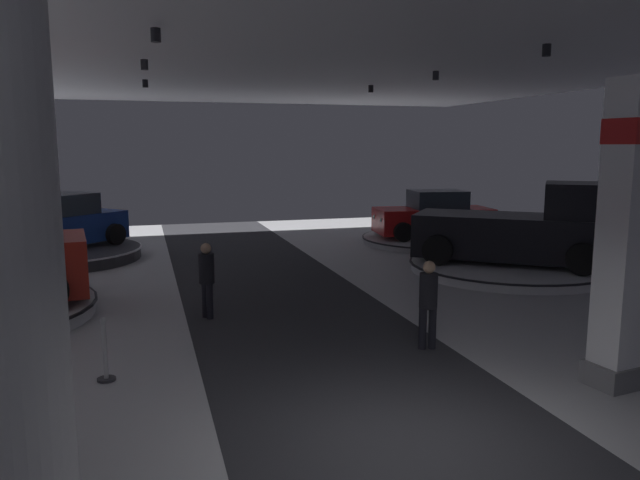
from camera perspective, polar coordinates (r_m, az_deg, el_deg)
ground at (r=7.64m, az=8.94°, el=-19.27°), size 24.00×44.00×0.06m
brand_sign_pylon at (r=9.98m, az=27.86°, el=0.74°), size 1.34×0.81×4.52m
display_platform_deep_right at (r=22.66m, az=10.59°, el=0.07°), size 5.20×5.20×0.24m
display_car_deep_right at (r=22.56m, az=10.72°, el=2.25°), size 4.39×2.63×1.71m
display_platform_deep_left at (r=20.58m, az=-23.51°, el=-1.21°), size 5.05×5.05×0.38m
display_car_deep_left at (r=20.47m, az=-23.60°, el=1.38°), size 4.26×4.23×1.71m
display_platform_far_right at (r=18.05m, az=17.50°, el=-2.39°), size 5.68×5.68×0.28m
pickup_truck_far_right at (r=17.86m, az=18.69°, el=0.87°), size 5.47×4.91×2.30m
visitor_walking_near at (r=12.70m, az=-10.68°, el=-3.34°), size 0.32×0.32×1.59m
visitor_walking_far at (r=10.78m, az=10.21°, el=-5.53°), size 0.32×0.32×1.59m
stanchion_a at (r=9.93m, az=-19.67°, el=-10.42°), size 0.28×0.28×1.01m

